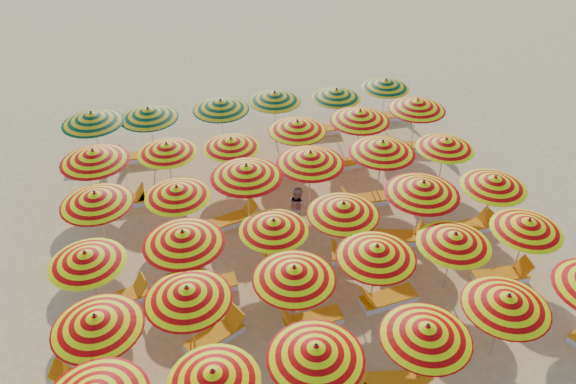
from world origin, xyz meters
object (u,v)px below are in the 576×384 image
object	(u,v)px
umbrella_12	(86,258)
umbrella_13	(183,237)
umbrella_35	(386,84)
lounger_26	(141,157)
lounger_8	(387,299)
lounger_13	(357,257)
umbrella_6	(96,322)
umbrella_9	(377,251)
lounger_24	(425,147)
lounger_10	(120,300)
umbrella_33	(275,97)
umbrella_2	(316,352)
lounger_7	(312,321)
lounger_20	(160,196)
lounger_18	(423,187)
umbrella_19	(177,191)
lounger_9	(502,276)
umbrella_26	(231,143)
lounger_6	(216,336)
lounger_21	(249,180)
lounger_14	(398,237)
lounger_15	(468,227)
umbrella_15	(343,208)
umbrella_21	(310,158)
umbrella_27	(297,126)
umbrella_1	(213,376)
umbrella_23	(446,144)
umbrella_34	(336,93)
umbrella_32	(221,105)
umbrella_30	(92,118)
lounger_23	(346,164)
umbrella_7	(187,293)
beachgoer_a	(187,228)
umbrella_10	(455,239)
umbrella_18	(96,198)
umbrella_24	(94,156)
umbrella_22	(382,147)
lounger_16	(234,220)
lounger_19	(122,202)
umbrella_25	(167,148)
lounger_5	(88,379)
lounger_12	(291,268)
umbrella_28	(360,116)
umbrella_4	(507,301)
umbrella_8	(294,273)
umbrella_3	(427,332)
lounger_27	(319,130)
umbrella_17	(494,182)
umbrella_14	(274,225)
lounger_28	(391,116)
lounger_25	(90,164)
lounger_17	(364,200)
umbrella_16	(423,188)

from	to	relation	value
umbrella_12	umbrella_13	size ratio (longest dim) A/B	0.83
umbrella_35	lounger_26	world-z (taller)	umbrella_35
lounger_8	lounger_13	distance (m)	1.95
umbrella_6	umbrella_12	bearing A→B (deg)	95.20
umbrella_9	lounger_24	world-z (taller)	umbrella_9
lounger_10	lounger_24	bearing A→B (deg)	9.05
umbrella_12	umbrella_33	bearing A→B (deg)	45.86
umbrella_2	lounger_7	world-z (taller)	umbrella_2
lounger_20	lounger_18	bearing A→B (deg)	-12.58
umbrella_19	lounger_9	xyz separation A→B (m)	(9.20, -4.81, -1.83)
umbrella_13	umbrella_26	size ratio (longest dim) A/B	1.10
lounger_6	lounger_21	world-z (taller)	same
lounger_14	lounger_15	bearing A→B (deg)	15.56
umbrella_15	lounger_14	world-z (taller)	umbrella_15
umbrella_21	umbrella_27	distance (m)	2.48
umbrella_1	umbrella_35	bearing A→B (deg)	51.60
umbrella_23	umbrella_34	distance (m)	5.50
lounger_14	umbrella_32	bearing A→B (deg)	141.73
umbrella_30	lounger_14	distance (m)	12.26
umbrella_6	lounger_23	size ratio (longest dim) A/B	1.61
umbrella_7	beachgoer_a	world-z (taller)	umbrella_7
umbrella_10	umbrella_18	size ratio (longest dim) A/B	1.05
umbrella_24	umbrella_32	distance (m)	5.57
umbrella_22	lounger_16	distance (m)	5.81
lounger_19	lounger_23	world-z (taller)	same
umbrella_25	lounger_5	distance (m)	8.52
lounger_9	lounger_12	xyz separation A→B (m)	(-6.18, 2.25, 0.00)
umbrella_6	umbrella_9	xyz separation A→B (m)	(7.47, 0.35, 0.01)
umbrella_28	umbrella_18	bearing A→B (deg)	-165.87
umbrella_32	lounger_12	bearing A→B (deg)	-85.78
lounger_24	beachgoer_a	bearing A→B (deg)	-143.25
umbrella_27	lounger_26	bearing A→B (deg)	155.58
umbrella_26	lounger_26	distance (m)	4.74
umbrella_4	umbrella_22	distance (m)	7.44
umbrella_4	umbrella_8	size ratio (longest dim) A/B	0.93
umbrella_3	lounger_27	bearing A→B (deg)	81.64
umbrella_17	lounger_20	world-z (taller)	umbrella_17
umbrella_14	umbrella_26	world-z (taller)	umbrella_14
umbrella_28	beachgoer_a	xyz separation A→B (m)	(-7.27, -3.06, -1.43)
umbrella_24	lounger_7	bearing A→B (deg)	-53.66
umbrella_4	lounger_28	xyz separation A→B (m)	(3.08, 12.79, -1.93)
lounger_8	lounger_25	xyz separation A→B (m)	(-8.37, 10.12, 0.00)
umbrella_21	lounger_17	size ratio (longest dim) A/B	1.79
lounger_21	lounger_17	bearing A→B (deg)	-18.97
umbrella_16	umbrella_1	bearing A→B (deg)	-147.88
umbrella_32	lounger_25	world-z (taller)	umbrella_32
umbrella_3	umbrella_6	size ratio (longest dim) A/B	0.87
umbrella_3	umbrella_28	xyz separation A→B (m)	(2.51, 10.11, 0.11)
umbrella_24	umbrella_10	bearing A→B (deg)	-36.35
lounger_25	lounger_28	xyz separation A→B (m)	(13.34, 0.15, 0.00)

